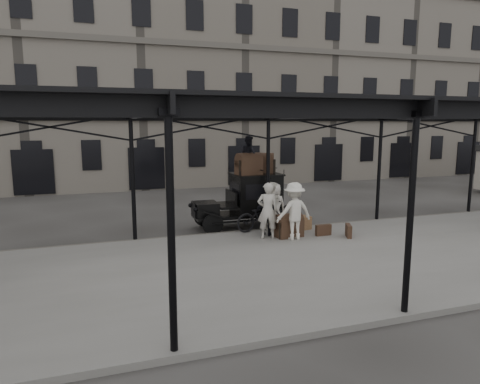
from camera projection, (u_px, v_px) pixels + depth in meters
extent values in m
plane|color=#383533|center=(289.00, 246.00, 14.69)|extent=(120.00, 120.00, 0.00)
cube|color=slate|center=(318.00, 261.00, 12.81)|extent=(28.00, 8.00, 0.15)
cylinder|color=black|center=(472.00, 168.00, 19.38)|extent=(0.14, 0.14, 4.30)
cylinder|color=black|center=(268.00, 177.00, 16.22)|extent=(0.14, 0.14, 4.30)
cylinder|color=black|center=(410.00, 221.00, 8.93)|extent=(0.14, 0.14, 4.30)
cube|color=black|center=(269.00, 115.00, 15.85)|extent=(22.00, 0.10, 0.45)
cube|color=black|center=(417.00, 107.00, 8.56)|extent=(22.00, 0.10, 0.45)
cube|color=black|center=(317.00, 106.00, 12.36)|extent=(22.50, 9.00, 0.08)
cube|color=silver|center=(318.00, 104.00, 12.35)|extent=(18.00, 7.00, 0.04)
cube|color=slate|center=(183.00, 83.00, 30.42)|extent=(64.00, 8.00, 14.00)
cylinder|color=black|center=(213.00, 224.00, 16.13)|extent=(0.80, 0.10, 0.80)
cylinder|color=black|center=(204.00, 216.00, 17.48)|extent=(0.80, 0.10, 0.80)
cylinder|color=black|center=(276.00, 219.00, 16.95)|extent=(0.80, 0.10, 0.80)
cylinder|color=black|center=(263.00, 212.00, 18.30)|extent=(0.80, 0.10, 0.80)
cube|color=black|center=(238.00, 214.00, 17.17)|extent=(3.60, 1.25, 0.12)
cube|color=black|center=(206.00, 209.00, 16.70)|extent=(0.90, 1.00, 0.55)
cube|color=black|center=(194.00, 210.00, 16.55)|extent=(0.06, 0.70, 0.55)
cube|color=black|center=(225.00, 205.00, 16.94)|extent=(0.70, 1.30, 0.10)
cube|color=black|center=(256.00, 194.00, 17.28)|extent=(1.80, 1.45, 1.55)
cube|color=black|center=(263.00, 192.00, 16.57)|extent=(1.40, 0.02, 0.60)
cube|color=black|center=(256.00, 174.00, 17.16)|extent=(1.90, 1.55, 0.06)
imported|color=beige|center=(268.00, 211.00, 14.97)|extent=(0.84, 0.68, 1.99)
imported|color=silver|center=(272.00, 206.00, 16.23)|extent=(1.13, 1.09, 1.83)
imported|color=beige|center=(275.00, 206.00, 16.28)|extent=(0.87, 0.57, 1.78)
imported|color=black|center=(267.00, 215.00, 15.34)|extent=(0.96, 0.84, 1.56)
imported|color=silver|center=(294.00, 211.00, 14.83)|extent=(1.35, 0.84, 2.01)
imported|color=black|center=(262.00, 216.00, 16.16)|extent=(2.26, 1.13, 1.14)
imported|color=black|center=(249.00, 155.00, 16.83)|extent=(0.73, 0.85, 1.51)
cube|color=#8D5F41|center=(302.00, 223.00, 16.38)|extent=(0.67, 0.55, 0.50)
cube|color=#3F281D|center=(348.00, 231.00, 15.25)|extent=(0.38, 0.61, 0.45)
cube|color=#3F281D|center=(323.00, 230.00, 15.45)|extent=(0.60, 0.17, 0.40)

